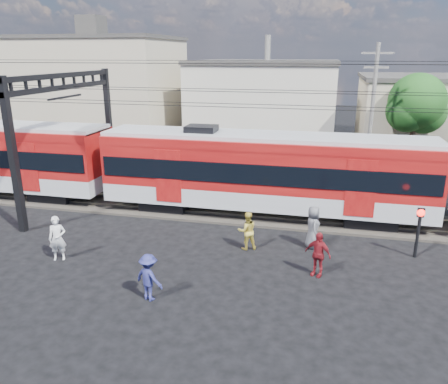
{
  "coord_description": "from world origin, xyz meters",
  "views": [
    {
      "loc": [
        3.32,
        -12.71,
        7.88
      ],
      "look_at": [
        -0.79,
        5.0,
        2.09
      ],
      "focal_mm": 35.0,
      "sensor_mm": 36.0,
      "label": 1
    }
  ],
  "objects_px": {
    "pedestrian_a": "(57,238)",
    "pedestrian_c": "(149,277)",
    "commuter_train": "(269,170)",
    "crossing_signal": "(419,223)"
  },
  "relations": [
    {
      "from": "pedestrian_a",
      "to": "pedestrian_c",
      "type": "distance_m",
      "value": 5.08
    },
    {
      "from": "commuter_train",
      "to": "crossing_signal",
      "type": "bearing_deg",
      "value": -27.25
    },
    {
      "from": "commuter_train",
      "to": "pedestrian_c",
      "type": "xyz_separation_m",
      "value": [
        -2.79,
        -8.73,
        -1.58
      ]
    },
    {
      "from": "commuter_train",
      "to": "pedestrian_a",
      "type": "bearing_deg",
      "value": -137.87
    },
    {
      "from": "pedestrian_a",
      "to": "crossing_signal",
      "type": "xyz_separation_m",
      "value": [
        13.91,
        3.43,
        0.55
      ]
    },
    {
      "from": "commuter_train",
      "to": "pedestrian_c",
      "type": "distance_m",
      "value": 9.3
    },
    {
      "from": "pedestrian_a",
      "to": "pedestrian_c",
      "type": "relative_size",
      "value": 1.11
    },
    {
      "from": "commuter_train",
      "to": "crossing_signal",
      "type": "distance_m",
      "value": 7.31
    },
    {
      "from": "commuter_train",
      "to": "crossing_signal",
      "type": "height_order",
      "value": "commuter_train"
    },
    {
      "from": "pedestrian_a",
      "to": "crossing_signal",
      "type": "relative_size",
      "value": 0.86
    }
  ]
}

